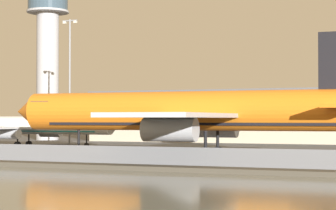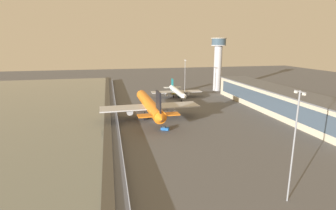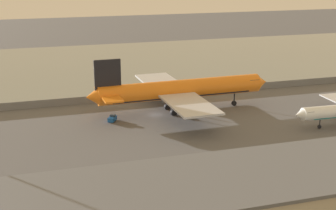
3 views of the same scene
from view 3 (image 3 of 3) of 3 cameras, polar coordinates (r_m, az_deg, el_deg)
ground_plane at (r=129.87m, az=-1.50°, el=-1.18°), size 500.00×500.00×0.00m
waterfront_lagoon at (r=197.00m, az=-7.03°, el=5.01°), size 320.00×98.00×0.01m
shoreline_seawall at (r=148.82m, az=-3.60°, el=1.27°), size 320.00×3.00×0.50m
perimeter_fence at (r=144.36m, az=-3.19°, el=1.15°), size 280.00×0.10×2.28m
cargo_jet_orange at (r=130.99m, az=1.35°, el=1.83°), size 53.73×45.66×16.34m
baggage_tug at (r=125.03m, az=-6.80°, el=-1.64°), size 2.97×3.57×1.80m
terminal_building at (r=73.69m, az=14.79°, el=-11.52°), size 103.68×17.83×12.02m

